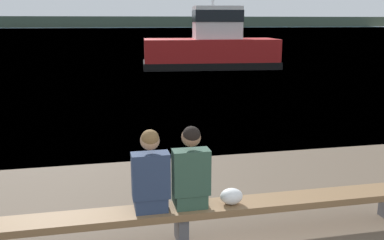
{
  "coord_description": "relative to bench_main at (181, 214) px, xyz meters",
  "views": [
    {
      "loc": [
        -1.13,
        -2.2,
        2.62
      ],
      "look_at": [
        0.53,
        5.43,
        0.8
      ],
      "focal_mm": 40.0,
      "sensor_mm": 36.0,
      "label": 1
    }
  ],
  "objects": [
    {
      "name": "water_surface",
      "position": [
        0.25,
        123.19,
        -0.37
      ],
      "size": [
        240.0,
        240.0,
        0.0
      ],
      "primitive_type": "plane",
      "color": "teal",
      "rests_on": "ground"
    },
    {
      "name": "far_shoreline",
      "position": [
        0.25,
        178.82,
        1.75
      ],
      "size": [
        600.0,
        12.0,
        4.24
      ],
      "primitive_type": "cube",
      "color": "#384233",
      "rests_on": "ground"
    },
    {
      "name": "bench_main",
      "position": [
        0.0,
        0.0,
        0.0
      ],
      "size": [
        6.32,
        0.41,
        0.45
      ],
      "color": "brown",
      "rests_on": "ground"
    },
    {
      "name": "person_left",
      "position": [
        -0.36,
        0.0,
        0.51
      ],
      "size": [
        0.43,
        0.4,
        0.99
      ],
      "color": "navy",
      "rests_on": "bench_main"
    },
    {
      "name": "person_right",
      "position": [
        0.12,
        0.0,
        0.52
      ],
      "size": [
        0.43,
        0.41,
        1.0
      ],
      "color": "#2D4C3D",
      "rests_on": "bench_main"
    },
    {
      "name": "shopping_bag",
      "position": [
        0.61,
        -0.03,
        0.18
      ],
      "size": [
        0.28,
        0.22,
        0.2
      ],
      "color": "white",
      "rests_on": "bench_main"
    },
    {
      "name": "tugboat_red",
      "position": [
        5.35,
        18.84,
        0.71
      ],
      "size": [
        7.78,
        3.61,
        6.5
      ],
      "rotation": [
        0.0,
        0.0,
        1.47
      ],
      "color": "#A81919",
      "rests_on": "water_surface"
    }
  ]
}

